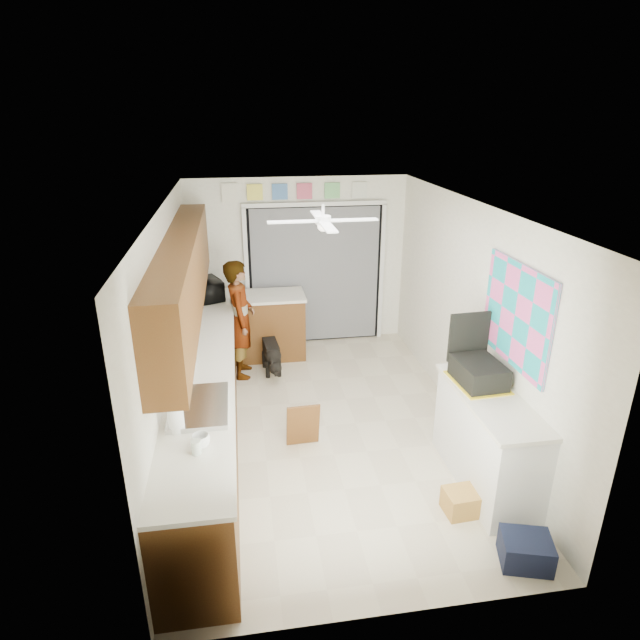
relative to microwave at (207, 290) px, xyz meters
name	(u,v)px	position (x,y,z in m)	size (l,w,h in m)	color
floor	(325,426)	(1.32, -1.94, -1.08)	(5.00, 5.00, 0.00)	beige
ceiling	(326,206)	(1.32, -1.94, 1.42)	(5.00, 5.00, 0.00)	white
wall_back	(298,263)	(1.32, 0.56, 0.17)	(3.20, 3.20, 0.00)	white
wall_front	(391,472)	(1.32, -4.44, 0.17)	(3.20, 3.20, 0.00)	white
wall_left	(171,334)	(-0.28, -1.94, 0.17)	(5.00, 5.00, 0.00)	white
wall_right	(469,317)	(2.92, -1.94, 0.17)	(5.00, 5.00, 0.00)	white
left_base_cabinets	(207,400)	(0.02, -1.94, -0.63)	(0.60, 4.80, 0.90)	brown
left_countertop	(205,361)	(0.03, -1.94, -0.16)	(0.62, 4.80, 0.04)	white
upper_cabinets	(184,276)	(-0.12, -1.74, 0.72)	(0.32, 4.00, 0.80)	brown
sink_basin	(199,407)	(0.03, -2.94, -0.13)	(0.50, 0.76, 0.06)	silver
faucet	(176,399)	(-0.16, -2.94, -0.03)	(0.03, 0.03, 0.22)	silver
peninsula_base	(269,327)	(0.82, 0.06, -0.63)	(1.00, 0.60, 0.90)	brown
peninsula_top	(268,296)	(0.82, 0.06, -0.16)	(1.04, 0.64, 0.04)	white
back_opening_recess	(315,275)	(1.57, 0.53, -0.03)	(2.00, 0.06, 2.10)	black
curtain_panel	(316,276)	(1.57, 0.49, -0.03)	(1.90, 0.03, 2.05)	gray
door_trim_left	(247,279)	(0.55, 0.50, -0.03)	(0.06, 0.04, 2.10)	white
door_trim_right	(381,273)	(2.59, 0.50, -0.03)	(0.06, 0.04, 2.10)	white
door_trim_head	(315,204)	(1.57, 0.50, 1.04)	(2.10, 0.04, 0.06)	white
header_frame_0	(255,192)	(0.72, 0.53, 1.22)	(0.22, 0.02, 0.22)	#F2E550
header_frame_1	(280,192)	(1.07, 0.53, 1.22)	(0.22, 0.02, 0.22)	#4573B9
header_frame_2	(304,191)	(1.42, 0.53, 1.22)	(0.22, 0.02, 0.22)	#CD4D6B
header_frame_3	(332,191)	(1.82, 0.53, 1.22)	(0.22, 0.02, 0.22)	#6EC174
header_frame_4	(360,190)	(2.22, 0.53, 1.22)	(0.22, 0.02, 0.22)	silver
route66_sign	(230,193)	(0.37, 0.53, 1.22)	(0.22, 0.02, 0.26)	silver
right_counter_base	(487,442)	(2.67, -3.14, -0.63)	(0.50, 1.40, 0.90)	white
right_counter_top	(492,399)	(2.66, -3.14, -0.16)	(0.54, 1.44, 0.04)	white
abstract_painting	(516,315)	(2.90, -2.94, 0.57)	(0.03, 1.15, 0.95)	#FF5DB2
ceiling_fan	(323,221)	(1.32, -1.74, 1.24)	(1.14, 1.14, 0.24)	white
microwave	(207,290)	(0.00, 0.00, 0.00)	(0.51, 0.34, 0.28)	black
soap_bottle	(190,348)	(-0.10, -1.98, 0.02)	(0.12, 0.12, 0.32)	silver
cup	(201,441)	(0.08, -3.52, -0.08)	(0.14, 0.14, 0.11)	white
jar_b	(196,447)	(0.05, -3.60, -0.08)	(0.08, 0.08, 0.11)	silver
paper_towel_roll	(176,416)	(-0.12, -3.26, 0.00)	(0.13, 0.13, 0.28)	white
suitcase	(479,373)	(2.64, -2.87, -0.03)	(0.39, 0.52, 0.22)	black
suitcase_rim	(477,383)	(2.64, -2.87, -0.14)	(0.44, 0.58, 0.02)	yellow
suitcase_lid	(469,337)	(2.64, -2.58, 0.22)	(0.42, 0.03, 0.50)	black
cardboard_box	(464,501)	(2.32, -3.51, -0.97)	(0.35, 0.26, 0.22)	gold
navy_crate	(526,551)	(2.57, -4.14, -0.96)	(0.39, 0.32, 0.24)	#141A33
cabinet_door_panel	(303,425)	(1.02, -2.29, -0.82)	(0.35, 0.03, 0.53)	brown
man	(240,319)	(0.42, -0.48, -0.28)	(0.58, 0.38, 1.60)	white
dog	(271,356)	(0.81, -0.48, -0.83)	(0.27, 0.63, 0.49)	black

